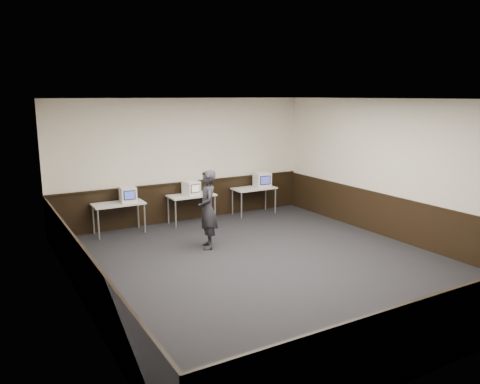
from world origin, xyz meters
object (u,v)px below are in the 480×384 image
at_px(desk_left, 118,206).
at_px(emac_left, 128,194).
at_px(emac_center, 191,188).
at_px(person, 208,210).
at_px(desk_right, 254,190).
at_px(emac_right, 262,180).
at_px(desk_center, 191,197).

distance_m(desk_left, emac_left, 0.35).
distance_m(emac_center, person, 2.09).
bearing_deg(emac_center, desk_left, 169.94).
height_order(desk_left, emac_center, emac_center).
distance_m(desk_right, emac_right, 0.37).
bearing_deg(desk_left, emac_left, -2.57).
relative_size(desk_center, emac_left, 2.83).
height_order(desk_left, emac_right, emac_right).
distance_m(desk_left, desk_center, 1.90).
xyz_separation_m(desk_center, emac_center, (-0.01, -0.02, 0.25)).
height_order(desk_center, emac_left, emac_left).
bearing_deg(emac_center, desk_center, 59.36).
bearing_deg(emac_left, desk_center, 5.11).
height_order(desk_center, desk_right, same).
height_order(desk_center, emac_right, emac_right).
xyz_separation_m(emac_right, person, (-2.68, -2.01, -0.10)).
xyz_separation_m(desk_left, desk_right, (3.80, 0.00, 0.00)).
bearing_deg(person, desk_left, -128.27).
bearing_deg(emac_right, person, -134.56).
relative_size(desk_center, person, 0.70).
height_order(desk_right, emac_left, emac_left).
relative_size(emac_left, emac_center, 0.98).
relative_size(desk_center, desk_right, 1.00).
relative_size(desk_left, desk_center, 1.00).
xyz_separation_m(desk_right, person, (-2.43, -2.04, 0.18)).
relative_size(desk_right, emac_center, 2.76).
height_order(desk_center, emac_center, emac_center).
relative_size(desk_center, emac_right, 2.44).
xyz_separation_m(desk_center, desk_right, (1.90, 0.00, 0.00)).
distance_m(desk_right, emac_center, 1.92).
distance_m(emac_center, emac_right, 2.16).
bearing_deg(emac_right, desk_left, -171.86).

